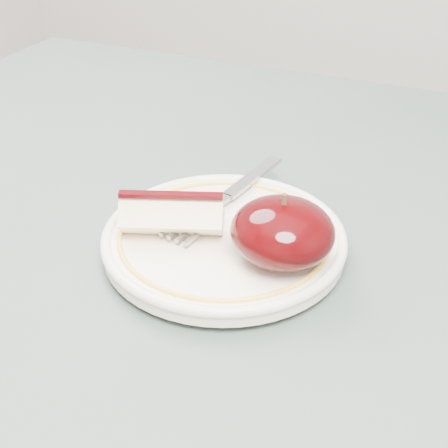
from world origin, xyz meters
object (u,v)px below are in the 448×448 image
at_px(plate, 224,238).
at_px(fork, 227,197).
at_px(table, 168,316).
at_px(apple_half, 282,232).

bearing_deg(plate, fork, 110.94).
xyz_separation_m(plate, fork, (-0.02, 0.05, 0.01)).
bearing_deg(plate, table, -178.28).
relative_size(table, apple_half, 11.42).
xyz_separation_m(table, apple_half, (0.11, -0.01, 0.13)).
height_order(plate, apple_half, apple_half).
bearing_deg(apple_half, fork, 139.67).
distance_m(plate, fork, 0.05).
bearing_deg(fork, plate, -149.76).
distance_m(apple_half, fork, 0.10).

